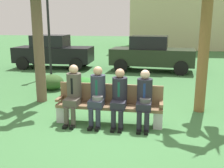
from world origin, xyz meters
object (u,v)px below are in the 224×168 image
seated_man_centerright (119,95)px  shrub_mid_lawn (83,87)px  shrub_near_bench (52,82)px  park_bench (109,105)px  seated_man_centerleft (97,93)px  parked_car_far (151,54)px  street_lamp (48,23)px  seated_man_rightmost (144,96)px  parked_car_near (53,52)px  seated_man_leftmost (73,91)px

seated_man_centerright → shrub_mid_lawn: size_ratio=1.36×
shrub_near_bench → seated_man_centerright: bearing=-45.1°
park_bench → shrub_mid_lawn: park_bench is taller
park_bench → seated_man_centerleft: size_ratio=1.83×
parked_car_far → street_lamp: 4.95m
seated_man_rightmost → parked_car_far: bearing=90.4°
seated_man_centerleft → parked_car_near: bearing=119.3°
seated_man_rightmost → shrub_near_bench: (-3.37, 2.82, -0.45)m
park_bench → shrub_mid_lawn: bearing=120.7°
parked_car_far → shrub_mid_lawn: bearing=-112.7°
parked_car_far → park_bench: bearing=-96.2°
parked_car_near → parked_car_far: same height
seated_man_leftmost → seated_man_centerleft: (0.57, -0.01, -0.02)m
shrub_near_bench → parked_car_far: 5.41m
park_bench → seated_man_centerright: bearing=-27.9°
park_bench → seated_man_centerleft: (-0.25, -0.13, 0.30)m
park_bench → seated_man_centerright: size_ratio=1.88×
park_bench → parked_car_far: size_ratio=0.61×
seated_man_leftmost → shrub_near_bench: size_ratio=1.59×
parked_car_near → street_lamp: (0.76, -2.16, 1.44)m
seated_man_centerleft → seated_man_rightmost: (1.06, -0.00, -0.02)m
seated_man_centerright → shrub_mid_lawn: 2.74m
shrub_mid_lawn → parked_car_near: bearing=121.6°
park_bench → street_lamp: size_ratio=0.65×
park_bench → seated_man_leftmost: (-0.83, -0.13, 0.32)m
shrub_mid_lawn → street_lamp: 4.01m
seated_man_leftmost → seated_man_centerright: size_ratio=1.04×
seated_man_centerleft → parked_car_near: 8.14m
seated_man_centerright → parked_car_far: 7.08m
seated_man_centerright → seated_man_rightmost: bearing=-0.7°
seated_man_centerleft → parked_car_far: bearing=81.9°
park_bench → shrub_near_bench: 3.72m
shrub_near_bench → parked_car_near: (-1.68, 4.28, 0.57)m
park_bench → seated_man_rightmost: 0.86m
park_bench → shrub_mid_lawn: (-1.26, 2.12, -0.14)m
shrub_near_bench → street_lamp: (-0.92, 2.12, 2.01)m
seated_man_rightmost → parked_car_near: 8.72m
street_lamp → parked_car_near: bearing=109.4°
shrub_mid_lawn → seated_man_rightmost: bearing=-47.6°
seated_man_rightmost → seated_man_centerright: bearing=179.3°
shrub_mid_lawn → shrub_near_bench: bearing=156.5°
seated_man_leftmost → parked_car_near: (-3.41, 7.10, 0.08)m
seated_man_rightmost → shrub_mid_lawn: (-2.06, 2.26, -0.42)m
street_lamp → seated_man_centerright: bearing=-53.0°
seated_man_centerright → seated_man_rightmost: (0.56, -0.01, -0.01)m
seated_man_leftmost → street_lamp: street_lamp is taller
parked_car_far → street_lamp: bearing=-153.4°
seated_man_centerright → street_lamp: street_lamp is taller
shrub_near_bench → street_lamp: size_ratio=0.23×
seated_man_centerright → shrub_mid_lawn: (-1.50, 2.25, -0.43)m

